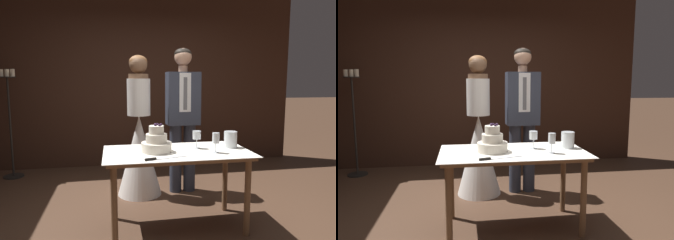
% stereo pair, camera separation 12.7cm
% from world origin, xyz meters
% --- Properties ---
extents(ground_plane, '(40.00, 40.00, 0.00)m').
position_xyz_m(ground_plane, '(0.00, 0.00, 0.00)').
color(ground_plane, '#4C3323').
extents(wall_back, '(5.22, 0.12, 2.81)m').
position_xyz_m(wall_back, '(0.00, 2.29, 1.40)').
color(wall_back, '#382116').
rests_on(wall_back, ground_plane).
extents(cake_table, '(1.36, 0.73, 0.75)m').
position_xyz_m(cake_table, '(0.09, -0.05, 0.66)').
color(cake_table, brown).
rests_on(cake_table, ground_plane).
extents(tiered_cake, '(0.28, 0.28, 0.27)m').
position_xyz_m(tiered_cake, '(-0.10, -0.04, 0.84)').
color(tiered_cake, silver).
rests_on(tiered_cake, cake_table).
extents(cake_knife, '(0.38, 0.12, 0.02)m').
position_xyz_m(cake_knife, '(-0.13, -0.32, 0.76)').
color(cake_knife, silver).
rests_on(cake_knife, cake_table).
extents(wine_glass_near, '(0.07, 0.07, 0.18)m').
position_xyz_m(wine_glass_near, '(0.43, -0.18, 0.88)').
color(wine_glass_near, silver).
rests_on(wine_glass_near, cake_table).
extents(wine_glass_middle, '(0.08, 0.08, 0.17)m').
position_xyz_m(wine_glass_middle, '(0.30, 0.03, 0.87)').
color(wine_glass_middle, silver).
rests_on(wine_glass_middle, cake_table).
extents(hurricane_candle, '(0.13, 0.13, 0.16)m').
position_xyz_m(hurricane_candle, '(0.64, 0.01, 0.83)').
color(hurricane_candle, silver).
rests_on(hurricane_candle, cake_table).
extents(bride, '(0.54, 0.54, 1.71)m').
position_xyz_m(bride, '(-0.18, 0.88, 0.63)').
color(bride, white).
rests_on(bride, ground_plane).
extents(groom, '(0.40, 0.25, 1.80)m').
position_xyz_m(groom, '(0.37, 0.88, 1.01)').
color(groom, '#333847').
rests_on(groom, ground_plane).
extents(candle_stand, '(0.28, 0.28, 1.57)m').
position_xyz_m(candle_stand, '(-1.95, 1.87, 0.77)').
color(candle_stand, black).
rests_on(candle_stand, ground_plane).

